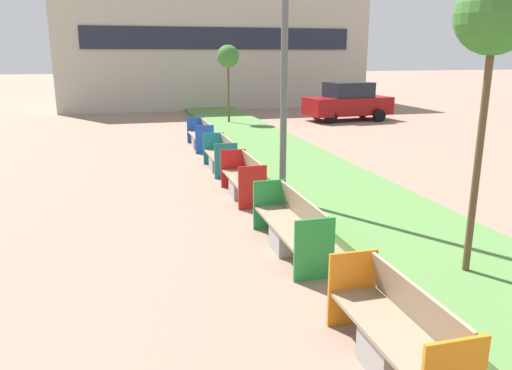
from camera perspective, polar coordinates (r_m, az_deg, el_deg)
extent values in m
cube|color=#568442|center=(10.83, 12.43, -2.35)|extent=(2.80, 120.00, 0.18)
cube|color=#B2AD9E|center=(32.23, -4.98, 15.57)|extent=(18.20, 5.80, 7.34)
cube|color=#1E2333|center=(29.33, -3.95, 16.38)|extent=(15.29, 0.08, 1.20)
cube|color=#9E9B96|center=(5.66, 15.24, -17.92)|extent=(0.52, 0.60, 0.42)
cube|color=gray|center=(5.54, 15.40, -15.92)|extent=(0.58, 1.90, 0.05)
cube|color=gray|center=(5.55, 18.07, -13.01)|extent=(0.14, 1.83, 0.48)
cube|color=orange|center=(6.28, 10.93, -11.47)|extent=(0.62, 0.04, 0.94)
cube|color=#9E9B96|center=(8.42, 3.74, -6.17)|extent=(0.52, 0.60, 0.42)
cube|color=gray|center=(8.34, 3.77, -4.70)|extent=(0.58, 2.27, 0.05)
cube|color=gray|center=(8.35, 5.56, -2.83)|extent=(0.14, 2.18, 0.48)
cube|color=#238C3D|center=(7.32, 6.67, -7.36)|extent=(0.62, 0.04, 0.94)
cube|color=#238C3D|center=(9.38, 1.53, -2.24)|extent=(0.62, 0.04, 0.94)
cube|color=#9E9B96|center=(11.50, -1.58, -0.37)|extent=(0.52, 0.60, 0.42)
cube|color=gray|center=(11.44, -1.58, 0.74)|extent=(0.58, 1.85, 0.05)
cube|color=gray|center=(11.44, -0.28, 2.10)|extent=(0.14, 1.78, 0.48)
cube|color=red|center=(10.55, -0.40, -0.30)|extent=(0.62, 0.04, 0.94)
cube|color=red|center=(12.33, -2.60, 1.92)|extent=(0.62, 0.04, 0.94)
cube|color=#9E9B96|center=(14.15, -4.19, 2.49)|extent=(0.52, 0.60, 0.42)
cube|color=gray|center=(14.10, -4.20, 3.40)|extent=(0.58, 1.81, 0.05)
cube|color=gray|center=(14.10, -3.14, 4.50)|extent=(0.14, 1.73, 0.48)
cube|color=#197A7F|center=(13.21, -3.45, 2.77)|extent=(0.62, 0.04, 0.94)
cube|color=#197A7F|center=(14.99, -4.87, 4.19)|extent=(0.62, 0.04, 0.94)
cube|color=#9E9B96|center=(17.68, -6.42, 4.92)|extent=(0.52, 0.60, 0.42)
cube|color=gray|center=(17.65, -6.44, 5.66)|extent=(0.58, 2.09, 0.05)
cube|color=gray|center=(17.65, -5.59, 6.54)|extent=(0.14, 2.00, 0.48)
cube|color=blue|center=(16.60, -5.89, 5.21)|extent=(0.62, 0.04, 0.94)
cube|color=blue|center=(18.68, -6.94, 6.25)|extent=(0.62, 0.04, 0.94)
cylinder|color=#56595B|center=(10.34, 3.33, 18.87)|extent=(0.14, 0.14, 7.91)
cylinder|color=brown|center=(7.50, 23.97, 1.90)|extent=(0.10, 0.10, 3.42)
sphere|color=#38702D|center=(7.36, 25.65, 17.19)|extent=(1.03, 1.03, 1.03)
cylinder|color=brown|center=(22.90, -3.15, 10.27)|extent=(0.10, 0.10, 2.82)
sphere|color=#38702D|center=(22.83, -3.21, 14.48)|extent=(0.99, 0.99, 0.99)
cube|color=maroon|center=(25.25, 10.44, 8.90)|extent=(4.36, 2.18, 0.84)
cube|color=black|center=(25.18, 10.53, 10.66)|extent=(2.25, 1.76, 0.72)
cylinder|color=black|center=(25.06, 13.91, 7.70)|extent=(0.60, 0.20, 0.60)
cylinder|color=black|center=(26.65, 12.05, 8.21)|extent=(0.60, 0.20, 0.60)
cylinder|color=black|center=(23.96, 8.56, 7.66)|extent=(0.60, 0.20, 0.60)
cylinder|color=black|center=(25.61, 6.96, 8.17)|extent=(0.60, 0.20, 0.60)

